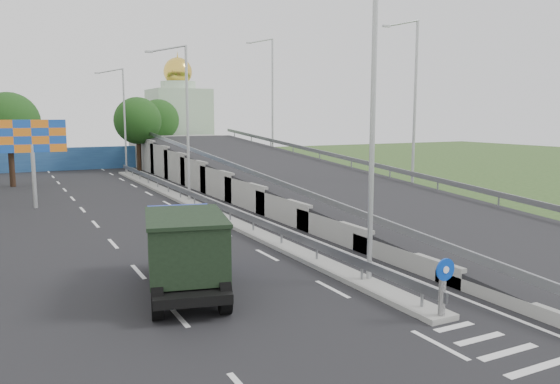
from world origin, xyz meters
TOP-DOWN VIEW (x-y plane):
  - ground at (0.00, 0.00)m, footprint 160.00×160.00m
  - road_surface at (-3.00, 20.00)m, footprint 26.00×90.00m
  - median at (0.00, 24.00)m, footprint 1.00×44.00m
  - overpass_ramp at (7.50, 24.00)m, footprint 10.00×50.00m
  - median_guardrail at (0.00, 24.00)m, footprint 0.09×44.00m
  - sign_bollard at (0.00, 2.17)m, footprint 0.64×0.23m
  - lamp_post_near at (0.11, 6.00)m, footprint 2.74×0.18m
  - lamp_post_mid at (0.11, 26.00)m, footprint 2.74×0.18m
  - lamp_post_far at (0.11, 46.00)m, footprint 2.74×0.18m
  - blue_wall at (-4.00, 52.00)m, footprint 30.00×0.50m
  - church at (10.00, 60.00)m, footprint 7.00×7.00m
  - billboard at (-9.00, 28.00)m, footprint 4.00×0.24m
  - tree_left_mid at (-10.00, 40.00)m, footprint 4.80×4.80m
  - tree_median_far at (2.00, 48.00)m, footprint 4.80×4.80m
  - tree_ramp_far at (6.00, 55.00)m, footprint 4.80×4.80m
  - dump_truck at (-5.59, 8.17)m, footprint 3.53×6.48m

SIDE VIEW (x-z plane):
  - ground at x=0.00m, z-range 0.00..0.00m
  - road_surface at x=-3.00m, z-range -0.02..0.02m
  - median at x=0.00m, z-range 0.00..0.20m
  - median_guardrail at x=0.00m, z-range 0.39..1.10m
  - sign_bollard at x=0.00m, z-range 0.20..1.87m
  - blue_wall at x=-4.00m, z-range 0.00..2.40m
  - dump_truck at x=-5.59m, z-range 0.14..2.85m
  - overpass_ramp at x=7.50m, z-range 0.00..3.50m
  - billboard at x=-9.00m, z-range 1.44..6.94m
  - tree_left_mid at x=-10.00m, z-range 1.38..8.98m
  - tree_median_far at x=2.00m, z-range 1.38..8.98m
  - tree_ramp_far at x=6.00m, z-range 1.38..8.98m
  - church at x=10.00m, z-range -1.59..12.21m
  - lamp_post_near at x=0.11m, z-range 0.77..10.85m
  - lamp_post_mid at x=0.11m, z-range 0.77..10.85m
  - lamp_post_far at x=0.11m, z-range 0.77..10.85m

